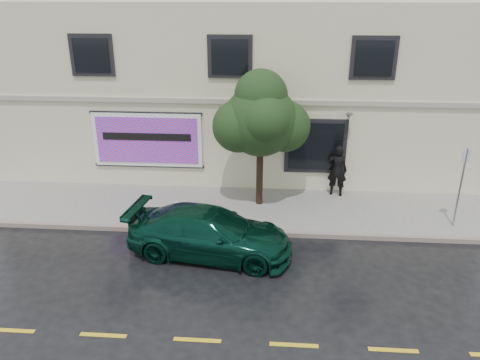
# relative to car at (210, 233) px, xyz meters

# --- Properties ---
(ground) EXTENTS (90.00, 90.00, 0.00)m
(ground) POSITION_rel_car_xyz_m (0.19, -0.26, -0.71)
(ground) COLOR black
(ground) RESTS_ON ground
(sidewalk) EXTENTS (20.00, 3.50, 0.15)m
(sidewalk) POSITION_rel_car_xyz_m (0.19, 2.99, -0.64)
(sidewalk) COLOR #9B9892
(sidewalk) RESTS_ON ground
(curb) EXTENTS (20.00, 0.18, 0.16)m
(curb) POSITION_rel_car_xyz_m (0.19, 1.24, -0.64)
(curb) COLOR gray
(curb) RESTS_ON ground
(road_marking) EXTENTS (19.00, 0.12, 0.01)m
(road_marking) POSITION_rel_car_xyz_m (0.19, -3.76, -0.71)
(road_marking) COLOR gold
(road_marking) RESTS_ON ground
(building) EXTENTS (20.00, 8.12, 7.00)m
(building) POSITION_rel_car_xyz_m (0.19, 8.74, 2.79)
(building) COLOR beige
(building) RESTS_ON ground
(billboard) EXTENTS (4.30, 0.16, 2.20)m
(billboard) POSITION_rel_car_xyz_m (-3.01, 4.66, 1.34)
(billboard) COLOR white
(billboard) RESTS_ON ground
(car) EXTENTS (5.16, 2.85, 1.43)m
(car) POSITION_rel_car_xyz_m (0.00, 0.00, 0.00)
(car) COLOR #083023
(car) RESTS_ON ground
(pedestrian) EXTENTS (0.81, 0.63, 1.97)m
(pedestrian) POSITION_rel_car_xyz_m (4.22, 4.34, 0.42)
(pedestrian) COLOR black
(pedestrian) RESTS_ON sidewalk
(umbrella) EXTENTS (0.99, 0.99, 0.65)m
(umbrella) POSITION_rel_car_xyz_m (4.22, 4.34, 1.73)
(umbrella) COLOR black
(umbrella) RESTS_ON pedestrian
(street_tree) EXTENTS (2.50, 2.50, 4.38)m
(street_tree) POSITION_rel_car_xyz_m (1.35, 3.37, 2.55)
(street_tree) COLOR #301D15
(street_tree) RESTS_ON sidewalk
(fire_hydrant) EXTENTS (0.33, 0.31, 0.81)m
(fire_hydrant) POSITION_rel_car_xyz_m (-1.31, 1.54, -0.17)
(fire_hydrant) COLOR silver
(fire_hydrant) RESTS_ON sidewalk
(sign_pole) EXTENTS (0.31, 0.15, 2.69)m
(sign_pole) POSITION_rel_car_xyz_m (7.82, 2.10, 1.04)
(sign_pole) COLOR gray
(sign_pole) RESTS_ON sidewalk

